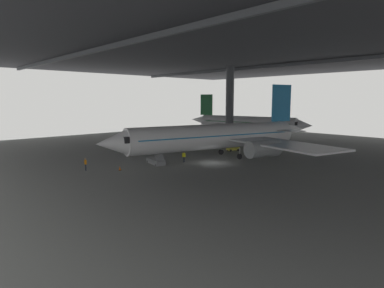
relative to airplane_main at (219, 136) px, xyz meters
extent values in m
plane|color=slate|center=(2.41, -3.82, -3.60)|extent=(110.00, 110.00, 0.00)
cylinder|color=#4C4F54|center=(-17.39, 22.73, 5.23)|extent=(1.97, 1.97, 17.67)
cube|color=#38383D|center=(2.41, 9.93, 14.67)|extent=(121.00, 99.00, 1.20)
cube|color=#4C4F54|center=(2.41, -14.82, 13.67)|extent=(115.50, 0.50, 0.70)
cube|color=#4C4F54|center=(2.41, 26.43, 13.67)|extent=(115.50, 0.50, 0.70)
cylinder|color=white|center=(-0.14, -0.62, 0.02)|extent=(10.76, 30.33, 4.05)
cone|color=white|center=(-3.97, -17.11, 0.02)|extent=(4.96, 5.63, 3.97)
cube|color=black|center=(-3.39, -14.61, 0.53)|extent=(3.99, 3.54, 0.89)
cone|color=white|center=(3.68, 15.86, 0.43)|extent=(4.82, 7.09, 3.44)
cube|color=#1972B2|center=(3.10, 13.36, 5.36)|extent=(1.23, 4.36, 6.63)
cube|color=white|center=(5.61, 11.65, 0.63)|extent=(5.77, 4.39, 0.16)
cube|color=white|center=(0.09, 12.93, 0.63)|extent=(5.77, 4.39, 0.16)
cube|color=white|center=(11.18, 1.77, -0.38)|extent=(18.16, 11.00, 0.24)
cylinder|color=#9EA3A8|center=(8.70, 0.08, -1.09)|extent=(3.64, 5.70, 2.51)
cube|color=white|center=(-9.26, 6.51, -0.38)|extent=(18.16, 11.00, 0.24)
cylinder|color=#9EA3A8|center=(-7.78, 3.91, -1.09)|extent=(3.64, 5.70, 2.51)
cube|color=#1972B2|center=(-0.14, -0.62, 0.33)|extent=(10.34, 28.19, 0.16)
cylinder|color=#9EA3A8|center=(-2.43, -10.49, -2.35)|extent=(0.20, 0.20, 1.15)
cylinder|color=black|center=(-2.43, -10.49, -3.15)|extent=(0.50, 0.94, 0.90)
cylinder|color=#9EA3A8|center=(3.08, 1.65, -2.35)|extent=(0.20, 0.20, 1.15)
cylinder|color=black|center=(3.08, 1.65, -3.15)|extent=(0.50, 0.94, 0.90)
cylinder|color=#9EA3A8|center=(-2.04, 2.84, -2.35)|extent=(0.20, 0.20, 1.15)
cylinder|color=black|center=(-2.04, 2.84, -3.15)|extent=(0.50, 0.94, 0.90)
cube|color=slate|center=(-3.06, -10.53, -3.25)|extent=(4.24, 2.36, 0.70)
cube|color=slate|center=(-3.06, -10.53, -1.34)|extent=(3.91, 2.11, 3.22)
cube|color=slate|center=(-4.84, -10.12, 0.23)|extent=(1.37, 1.51, 0.12)
cylinder|color=black|center=(-4.97, -10.70, 0.73)|extent=(0.06, 0.06, 1.00)
cylinder|color=black|center=(-4.70, -9.53, 0.73)|extent=(0.06, 0.06, 1.00)
cylinder|color=black|center=(-4.82, -10.84, -3.45)|extent=(0.32, 0.18, 0.30)
cylinder|color=black|center=(-4.50, -9.48, -3.45)|extent=(0.32, 0.18, 0.30)
cylinder|color=black|center=(-1.63, -11.58, -3.45)|extent=(0.32, 0.18, 0.30)
cylinder|color=black|center=(-1.31, -10.22, -3.45)|extent=(0.32, 0.18, 0.30)
cylinder|color=#232838|center=(-5.72, -20.44, -3.17)|extent=(0.14, 0.14, 0.87)
cylinder|color=#232838|center=(-5.54, -20.47, -3.17)|extent=(0.14, 0.14, 0.87)
cube|color=orange|center=(-5.63, -20.45, -2.42)|extent=(0.39, 0.28, 0.62)
cylinder|color=orange|center=(-5.86, -20.41, -2.39)|extent=(0.09, 0.09, 0.59)
cylinder|color=orange|center=(-5.40, -20.49, -2.39)|extent=(0.09, 0.09, 0.59)
sphere|color=tan|center=(-5.63, -20.45, -1.99)|extent=(0.24, 0.24, 0.24)
cylinder|color=#232838|center=(-1.04, -6.84, -3.18)|extent=(0.14, 0.14, 0.85)
cylinder|color=#232838|center=(-0.97, -6.68, -3.18)|extent=(0.14, 0.14, 0.85)
cube|color=yellow|center=(-1.00, -6.76, -2.46)|extent=(0.35, 0.42, 0.60)
cylinder|color=yellow|center=(-1.10, -6.97, -2.43)|extent=(0.09, 0.09, 0.57)
cylinder|color=yellow|center=(-0.91, -6.55, -2.43)|extent=(0.09, 0.09, 0.57)
sphere|color=#8C6647|center=(-1.00, -6.76, -2.03)|extent=(0.23, 0.23, 0.23)
cylinder|color=white|center=(-18.38, 30.87, -0.20)|extent=(26.98, 9.43, 3.60)
cone|color=white|center=(-3.71, 34.19, -0.20)|extent=(4.99, 4.40, 3.53)
cube|color=black|center=(-5.93, 33.69, 0.25)|extent=(3.13, 3.54, 0.79)
cone|color=white|center=(-33.05, 27.56, 0.16)|extent=(6.30, 4.26, 3.06)
cube|color=#19592D|center=(-30.83, 28.06, 4.55)|extent=(3.88, 1.10, 5.89)
cube|color=white|center=(-30.43, 30.73, 0.34)|extent=(3.88, 5.12, 0.16)
cube|color=white|center=(-29.32, 25.82, 0.34)|extent=(3.88, 5.12, 0.16)
cube|color=white|center=(-24.68, 39.02, -0.56)|extent=(9.71, 16.13, 0.24)
cylinder|color=#9EA3A8|center=(-22.37, 37.68, -1.19)|extent=(5.06, 3.21, 2.23)
cube|color=white|center=(-20.56, 20.81, -0.56)|extent=(9.71, 16.13, 0.24)
cylinder|color=#9EA3A8|center=(-19.05, 23.01, -1.19)|extent=(5.06, 3.21, 2.23)
cube|color=#19592D|center=(-18.38, 30.87, 0.07)|extent=(25.08, 9.07, 0.16)
cylinder|color=#9EA3A8|center=(-9.60, 32.86, -2.35)|extent=(0.20, 0.20, 1.15)
cylinder|color=black|center=(-9.60, 32.86, -3.15)|extent=(0.94, 0.49, 0.90)
cylinder|color=#9EA3A8|center=(-21.46, 32.64, -2.35)|extent=(0.20, 0.20, 1.15)
cylinder|color=black|center=(-21.46, 32.64, -3.15)|extent=(0.94, 0.49, 0.90)
cylinder|color=#9EA3A8|center=(-20.41, 27.95, -2.35)|extent=(0.20, 0.20, 1.15)
cylinder|color=black|center=(-20.41, 27.95, -3.15)|extent=(0.94, 0.49, 0.90)
cube|color=black|center=(-2.63, -16.96, -3.58)|extent=(0.36, 0.36, 0.04)
cone|color=orange|center=(-2.63, -16.96, -3.28)|extent=(0.30, 0.30, 0.56)
cube|color=yellow|center=(-3.21, 7.42, -3.05)|extent=(1.88, 2.48, 0.70)
cylinder|color=black|center=(-2.97, 6.48, -3.38)|extent=(0.32, 0.48, 0.44)
cylinder|color=black|center=(-4.00, 6.86, -3.38)|extent=(0.32, 0.48, 0.44)
cylinder|color=black|center=(-2.42, 7.98, -3.38)|extent=(0.32, 0.48, 0.44)
cylinder|color=black|center=(-3.45, 8.36, -3.38)|extent=(0.32, 0.48, 0.44)
camera|label=1|loc=(36.09, -39.15, 5.95)|focal=30.46mm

